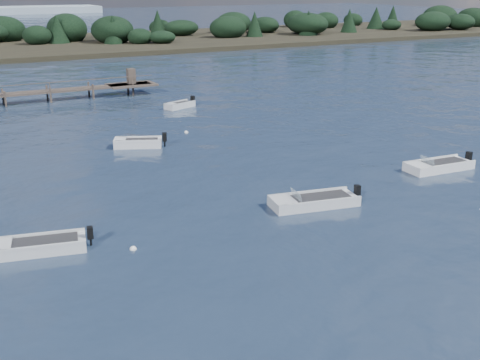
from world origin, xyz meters
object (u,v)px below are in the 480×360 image
tender_far_white (138,144)px  dinghy_mid_grey (38,248)px  tender_far_grey_b (180,106)px  dinghy_mid_white_a (314,203)px  dinghy_mid_white_b (438,167)px

tender_far_white → dinghy_mid_grey: size_ratio=0.82×
tender_far_grey_b → tender_far_white: 14.32m
dinghy_mid_white_a → tender_far_white: bearing=105.1°
tender_far_white → dinghy_mid_white_a: 16.62m
dinghy_mid_white_b → dinghy_mid_white_a: bearing=-171.7°
tender_far_grey_b → dinghy_mid_grey: 32.24m
dinghy_mid_grey → tender_far_white: bearing=56.6°
tender_far_grey_b → dinghy_mid_white_a: size_ratio=0.67×
dinghy_mid_white_a → dinghy_mid_grey: bearing=175.6°
tender_far_grey_b → dinghy_mid_white_a: bearing=-97.9°
dinghy_mid_white_b → dinghy_mid_grey: 25.05m
tender_far_white → tender_far_grey_b: bearing=55.0°
dinghy_mid_white_b → tender_far_white: 20.96m
tender_far_grey_b → dinghy_mid_white_a: 28.05m
tender_far_grey_b → dinghy_mid_white_a: (-3.88, -27.78, -0.01)m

